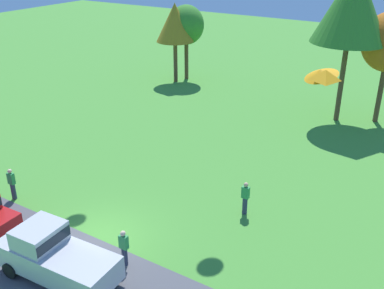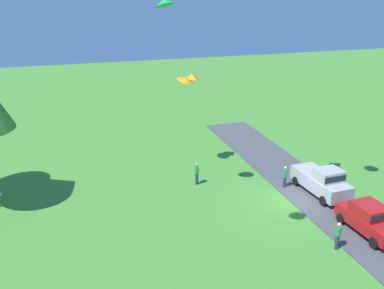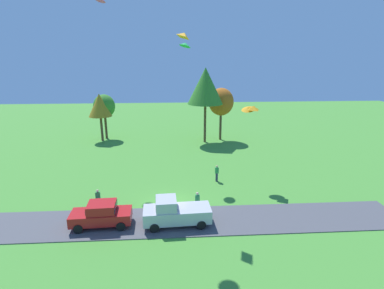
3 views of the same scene
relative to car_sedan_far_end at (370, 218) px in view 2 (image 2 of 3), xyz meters
The scene contains 10 objects.
ground_plane 5.91m from the car_sedan_far_end, 28.36° to the left, with size 120.00×120.00×0.00m, color #478E33.
pavement_strip 5.23m from the car_sedan_far_end, ahead, with size 36.00×4.40×0.06m, color #4C4C51.
car_sedan_far_end is the anchor object (origin of this frame).
car_pickup_mid_row 5.40m from the car_sedan_far_end, ahead, with size 5.09×2.26×2.14m.
person_watching_sky 7.49m from the car_sedan_far_end, 13.83° to the left, with size 0.36×0.24×1.71m.
person_beside_suv 2.96m from the car_sedan_far_end, 107.97° to the left, with size 0.36×0.24×1.71m.
person_on_lawn 12.51m from the car_sedan_far_end, 38.83° to the left, with size 0.36×0.24×1.71m.
kite_delta_mid_center 16.19m from the car_sedan_far_end, 31.77° to the left, with size 1.33×1.33×0.29m, color orange.
kite_delta_topmost 17.74m from the car_sedan_far_end, 58.07° to the left, with size 1.16×1.16×0.34m, color green.
kite_diamond_high_left 16.22m from the car_sedan_far_end, 29.16° to the left, with size 0.90×1.00×0.40m, color orange.
Camera 2 is at (-24.74, 14.58, 14.61)m, focal length 42.00 mm.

